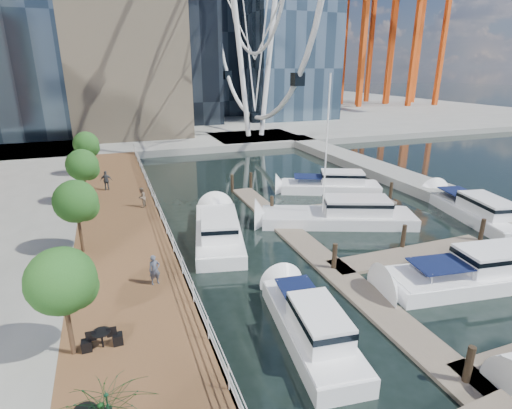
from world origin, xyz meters
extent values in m
plane|color=black|center=(0.00, 0.00, 0.00)|extent=(520.00, 520.00, 0.00)
cube|color=brown|center=(-9.00, 15.00, 0.50)|extent=(6.00, 60.00, 1.00)
cube|color=#595954|center=(-6.00, 15.00, 0.50)|extent=(0.25, 60.00, 1.00)
cube|color=gray|center=(0.00, 102.00, 0.50)|extent=(200.00, 114.00, 1.00)
cube|color=gray|center=(20.00, 20.00, 0.50)|extent=(4.00, 60.00, 1.00)
cube|color=gray|center=(14.00, 52.00, 0.50)|extent=(14.00, 12.00, 1.00)
cube|color=#6D6051|center=(3.00, 10.00, 0.10)|extent=(2.00, 32.00, 0.20)
cube|color=#6D6051|center=(9.00, 8.00, 0.10)|extent=(12.00, 2.00, 0.20)
cube|color=#6D6051|center=(9.00, 18.00, 0.10)|extent=(12.00, 2.00, 0.20)
cylinder|color=white|center=(11.50, 52.00, 14.00)|extent=(0.80, 0.80, 26.00)
cylinder|color=white|center=(16.50, 52.00, 14.00)|extent=(0.80, 0.80, 26.00)
cylinder|color=#3F2B1C|center=(-11.40, 4.00, 2.20)|extent=(0.20, 0.20, 2.40)
sphere|color=#265B1E|center=(-11.40, 4.00, 4.30)|extent=(2.60, 2.60, 2.60)
cylinder|color=#3F2B1C|center=(-11.40, 14.00, 2.20)|extent=(0.20, 0.20, 2.40)
sphere|color=#265B1E|center=(-11.40, 14.00, 4.30)|extent=(2.60, 2.60, 2.60)
cylinder|color=#3F2B1C|center=(-11.40, 24.00, 2.20)|extent=(0.20, 0.20, 2.40)
sphere|color=#265B1E|center=(-11.40, 24.00, 4.30)|extent=(2.60, 2.60, 2.60)
cylinder|color=#3F2B1C|center=(-11.40, 34.00, 2.20)|extent=(0.20, 0.20, 2.40)
sphere|color=#265B1E|center=(-11.40, 34.00, 4.30)|extent=(2.60, 2.60, 2.60)
imported|color=#4A5163|center=(-7.64, 8.42, 1.82)|extent=(0.66, 0.50, 1.64)
imported|color=#866F5C|center=(-7.13, 21.33, 1.82)|extent=(0.91, 0.99, 1.65)
imported|color=#333840|center=(-9.76, 27.45, 1.91)|extent=(1.12, 0.60, 1.82)
camera|label=1|loc=(-9.12, -10.93, 11.89)|focal=28.00mm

